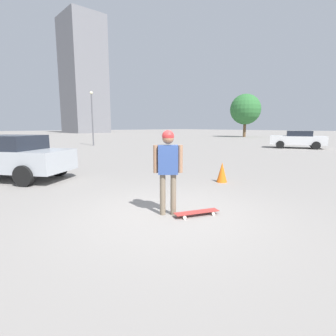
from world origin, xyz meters
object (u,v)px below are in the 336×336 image
person (168,162)px  car_parked_far (298,139)px  car_parked_near (9,157)px  skateboard (197,212)px  traffic_cone (222,172)px

person → car_parked_far: size_ratio=0.38×
car_parked_near → skateboard: bearing=159.7°
car_parked_far → skateboard: bearing=81.2°
car_parked_near → traffic_cone: car_parked_near is taller
person → skateboard: size_ratio=1.81×
traffic_cone → car_parked_far: bearing=-75.8°
person → traffic_cone: (1.17, -3.37, -0.76)m
person → traffic_cone: size_ratio=2.67×
person → skateboard: (-0.44, -0.38, -1.01)m
car_parked_far → traffic_cone: size_ratio=7.01×
person → car_parked_far: (5.05, -18.72, -0.35)m
traffic_cone → car_parked_near: bearing=44.2°
skateboard → car_parked_near: (6.65, 1.93, 0.70)m
car_parked_near → traffic_cone: (-5.05, -4.91, -0.45)m
traffic_cone → person: bearing=109.1°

